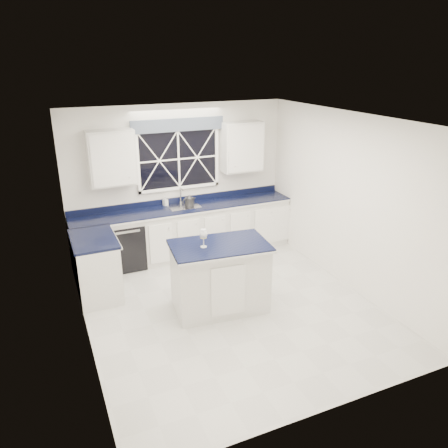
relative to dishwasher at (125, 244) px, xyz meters
name	(u,v)px	position (x,y,z in m)	size (l,w,h in m)	color
ground	(230,306)	(1.10, -1.95, -0.41)	(4.50, 4.50, 0.00)	beige
back_wall	(179,180)	(1.10, 0.30, 0.94)	(4.00, 0.10, 2.70)	white
base_cabinets	(171,238)	(0.77, -0.17, 0.04)	(3.99, 1.60, 0.90)	silver
countertop	(185,208)	(1.10, 0.00, 0.51)	(3.98, 0.64, 0.04)	black
dishwasher	(125,244)	(0.00, 0.00, 0.00)	(0.60, 0.58, 0.82)	black
window	(178,155)	(1.10, 0.25, 1.42)	(1.65, 0.09, 1.26)	black
upper_cabinets	(181,152)	(1.10, 0.13, 1.49)	(3.10, 0.34, 0.90)	silver
faucet	(181,195)	(1.10, 0.19, 0.69)	(0.05, 0.20, 0.30)	#AEAEB0
island	(220,276)	(0.96, -1.91, 0.10)	(1.43, 0.95, 1.01)	silver
rug	(226,265)	(1.60, -0.69, -0.40)	(1.14, 0.73, 0.02)	#ABABA6
kettle	(189,200)	(1.21, 0.07, 0.62)	(0.27, 0.19, 0.19)	#29292B
wine_glass	(203,235)	(0.72, -1.91, 0.78)	(0.11, 0.11, 0.26)	silver
soap_bottle	(165,201)	(0.81, 0.22, 0.61)	(0.07, 0.08, 0.16)	silver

